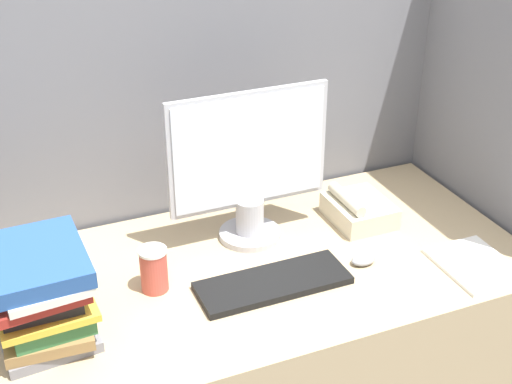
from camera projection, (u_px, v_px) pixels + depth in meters
cubicle_panel_rear at (202, 172)px, 2.33m from camera, size 1.99×0.04×1.68m
cubicle_panel_right at (488, 178)px, 2.29m from camera, size 0.04×0.84×1.68m
desk at (253, 365)px, 2.20m from camera, size 1.59×0.78×0.74m
monitor at (249, 171)px, 2.06m from camera, size 0.48×0.19×0.47m
keyboard at (273, 283)px, 1.94m from camera, size 0.42×0.15×0.02m
mouse at (363, 260)px, 2.03m from camera, size 0.07×0.05×0.03m
coffee_cup at (154, 269)px, 1.90m from camera, size 0.08×0.08×0.13m
book_stack at (40, 294)px, 1.71m from camera, size 0.25×0.31×0.25m
desk_telephone at (358, 210)px, 2.24m from camera, size 0.18×0.21×0.10m
paper_pile at (475, 265)px, 2.03m from camera, size 0.20×0.25×0.01m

